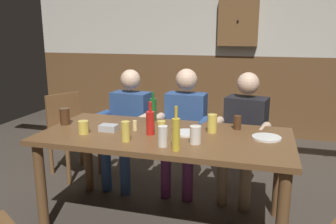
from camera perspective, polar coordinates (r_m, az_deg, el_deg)
name	(u,v)px	position (r m, az deg, el deg)	size (l,w,h in m)	color
ground_plane	(166,220)	(3.00, -0.39, -17.64)	(7.09, 7.09, 0.00)	#423A33
back_wall_upper	(218,9)	(5.26, 8.35, 16.76)	(5.91, 0.12, 1.36)	beige
back_wall_wainscot	(215,94)	(5.33, 7.89, 2.96)	(5.91, 0.12, 1.19)	brown
dining_table	(164,146)	(2.69, -0.60, -5.73)	(1.94, 0.90, 0.77)	brown
person_0	(128,122)	(3.49, -6.75, -1.67)	(0.55, 0.54, 1.17)	#2D4C84
person_1	(184,124)	(3.32, 2.71, -2.09)	(0.53, 0.51, 1.20)	#2D4C84
person_2	(244,130)	(3.25, 12.56, -2.91)	(0.56, 0.59, 1.18)	black
chair_empty_near_left	(70,131)	(3.90, -16.08, -3.10)	(0.60, 0.60, 0.88)	brown
table_candle	(135,126)	(2.76, -5.59, -2.27)	(0.04, 0.04, 0.08)	#F9E08C
condiment_caddy	(109,128)	(2.77, -9.89, -2.62)	(0.14, 0.10, 0.05)	#B2B7BC
plate_0	(267,138)	(2.65, 16.17, -4.14)	(0.22, 0.22, 0.01)	white
plate_1	(187,133)	(2.66, 3.12, -3.52)	(0.20, 0.20, 0.01)	white
bottle_0	(176,133)	(2.27, 1.34, -3.61)	(0.06, 0.06, 0.30)	gold
bottle_1	(150,122)	(2.62, -2.97, -1.72)	(0.07, 0.07, 0.26)	red
bottle_2	(153,109)	(3.04, -2.53, 0.52)	(0.06, 0.06, 0.26)	#195923
pint_glass_0	(237,123)	(2.83, 11.54, -1.74)	(0.06, 0.06, 0.11)	#4C2D19
pint_glass_1	(212,123)	(2.70, 7.41, -1.92)	(0.08, 0.08, 0.15)	#E5C64C
pint_glass_2	(163,136)	(2.36, -0.89, -4.09)	(0.07, 0.07, 0.15)	white
pint_glass_3	(195,135)	(2.43, 4.62, -3.83)	(0.08, 0.08, 0.13)	white
pint_glass_4	(161,129)	(2.57, -1.19, -2.86)	(0.06, 0.06, 0.12)	#E5C64C
pint_glass_5	(126,131)	(2.48, -7.11, -3.24)	(0.06, 0.06, 0.15)	#E5C64C
pint_glass_6	(65,116)	(3.04, -16.91, -0.73)	(0.08, 0.08, 0.14)	#4C2D19
pint_glass_7	(83,127)	(2.74, -13.98, -2.49)	(0.08, 0.08, 0.10)	#E5C64C
wall_dart_cabinet	(238,21)	(5.09, 11.69, 14.72)	(0.56, 0.15, 0.70)	brown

